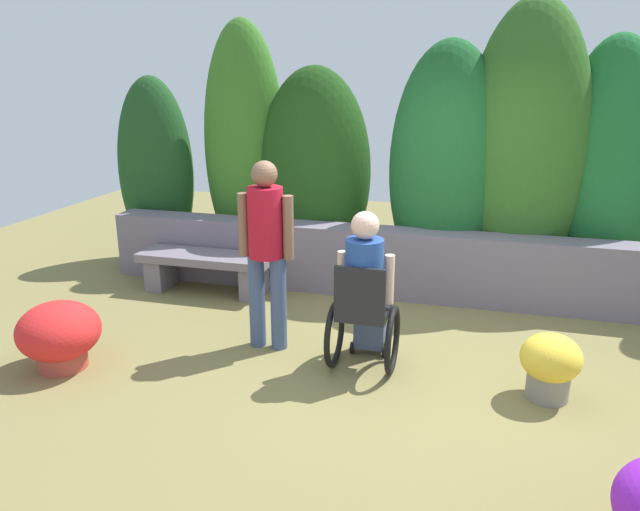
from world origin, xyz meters
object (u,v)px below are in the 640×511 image
at_px(stone_bench, 206,267).
at_px(flower_pot_purple_near, 59,334).
at_px(person_standing_companion, 266,243).
at_px(flower_pot_red_accent, 550,364).
at_px(person_in_wheelchair, 365,296).

distance_m(stone_bench, flower_pot_purple_near, 1.99).
relative_size(stone_bench, person_standing_companion, 0.90).
bearing_deg(flower_pot_purple_near, stone_bench, 79.14).
height_order(flower_pot_purple_near, flower_pot_red_accent, flower_pot_purple_near).
height_order(stone_bench, flower_pot_purple_near, flower_pot_purple_near).
distance_m(stone_bench, person_standing_companion, 1.73).
bearing_deg(flower_pot_red_accent, stone_bench, 157.79).
bearing_deg(person_standing_companion, stone_bench, 129.54).
relative_size(person_standing_companion, flower_pot_red_accent, 3.26).
bearing_deg(flower_pot_purple_near, flower_pot_red_accent, 8.07).
relative_size(person_in_wheelchair, person_standing_companion, 0.80).
bearing_deg(person_standing_companion, flower_pot_red_accent, -12.73).
relative_size(stone_bench, person_in_wheelchair, 1.11).
xyz_separation_m(stone_bench, flower_pot_purple_near, (-0.37, -1.95, 0.00)).
xyz_separation_m(stone_bench, flower_pot_red_accent, (3.45, -1.41, -0.01)).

